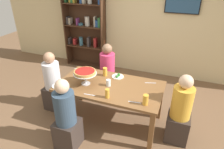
# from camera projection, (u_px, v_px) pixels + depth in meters

# --- Properties ---
(ground_plane) EXTENTS (12.00, 12.00, 0.00)m
(ground_plane) POSITION_uv_depth(u_px,v_px,m) (110.00, 120.00, 3.61)
(ground_plane) COLOR brown
(rear_partition) EXTENTS (8.00, 0.12, 2.80)m
(rear_partition) POSITION_uv_depth(u_px,v_px,m) (143.00, 17.00, 4.78)
(rear_partition) COLOR beige
(rear_partition) RESTS_ON ground_plane
(dining_table) EXTENTS (1.71, 0.92, 0.74)m
(dining_table) POSITION_uv_depth(u_px,v_px,m) (110.00, 90.00, 3.31)
(dining_table) COLOR brown
(dining_table) RESTS_ON ground_plane
(bookshelf) EXTENTS (1.11, 0.30, 2.21)m
(bookshelf) POSITION_uv_depth(u_px,v_px,m) (85.00, 25.00, 5.22)
(bookshelf) COLOR #422819
(bookshelf) RESTS_ON ground_plane
(television) EXTENTS (0.73, 0.05, 0.43)m
(television) POSITION_uv_depth(u_px,v_px,m) (183.00, 3.00, 4.26)
(television) COLOR black
(diner_far_left) EXTENTS (0.34, 0.34, 1.15)m
(diner_far_left) POSITION_uv_depth(u_px,v_px,m) (107.00, 74.00, 4.14)
(diner_far_left) COLOR #382D28
(diner_far_left) RESTS_ON ground_plane
(diner_head_east) EXTENTS (0.34, 0.34, 1.15)m
(diner_head_east) POSITION_uv_depth(u_px,v_px,m) (180.00, 114.00, 3.01)
(diner_head_east) COLOR #382D28
(diner_head_east) RESTS_ON ground_plane
(diner_near_left) EXTENTS (0.34, 0.34, 1.15)m
(diner_near_left) POSITION_uv_depth(u_px,v_px,m) (66.00, 119.00, 2.90)
(diner_near_left) COLOR #382D28
(diner_near_left) RESTS_ON ground_plane
(diner_head_west) EXTENTS (0.34, 0.34, 1.15)m
(diner_head_west) POSITION_uv_depth(u_px,v_px,m) (53.00, 85.00, 3.75)
(diner_head_west) COLOR #382D28
(diner_head_west) RESTS_ON ground_plane
(deep_dish_pizza_stand) EXTENTS (0.38, 0.38, 0.24)m
(deep_dish_pizza_stand) POSITION_uv_depth(u_px,v_px,m) (85.00, 73.00, 3.22)
(deep_dish_pizza_stand) COLOR silver
(deep_dish_pizza_stand) RESTS_ON dining_table
(salad_plate_near_diner) EXTENTS (0.21, 0.21, 0.07)m
(salad_plate_near_diner) POSITION_uv_depth(u_px,v_px,m) (118.00, 76.00, 3.51)
(salad_plate_near_diner) COLOR white
(salad_plate_near_diner) RESTS_ON dining_table
(salad_plate_far_diner) EXTENTS (0.21, 0.21, 0.07)m
(salad_plate_far_diner) POSITION_uv_depth(u_px,v_px,m) (58.00, 85.00, 3.23)
(salad_plate_far_diner) COLOR white
(salad_plate_far_diner) RESTS_ON dining_table
(beer_glass_amber_tall) EXTENTS (0.08, 0.08, 0.16)m
(beer_glass_amber_tall) POSITION_uv_depth(u_px,v_px,m) (146.00, 100.00, 2.77)
(beer_glass_amber_tall) COLOR gold
(beer_glass_amber_tall) RESTS_ON dining_table
(beer_glass_amber_short) EXTENTS (0.08, 0.08, 0.15)m
(beer_glass_amber_short) POSITION_uv_depth(u_px,v_px,m) (105.00, 72.00, 3.53)
(beer_glass_amber_short) COLOR gold
(beer_glass_amber_short) RESTS_ON dining_table
(beer_glass_amber_spare) EXTENTS (0.06, 0.06, 0.15)m
(beer_glass_amber_spare) POSITION_uv_depth(u_px,v_px,m) (107.00, 93.00, 2.92)
(beer_glass_amber_spare) COLOR gold
(beer_glass_amber_spare) RESTS_ON dining_table
(water_glass_clear_near) EXTENTS (0.07, 0.07, 0.11)m
(water_glass_clear_near) POSITION_uv_depth(u_px,v_px,m) (108.00, 83.00, 3.23)
(water_glass_clear_near) COLOR white
(water_glass_clear_near) RESTS_ON dining_table
(cutlery_fork_near) EXTENTS (0.18, 0.03, 0.00)m
(cutlery_fork_near) POSITION_uv_depth(u_px,v_px,m) (89.00, 95.00, 3.02)
(cutlery_fork_near) COLOR silver
(cutlery_fork_near) RESTS_ON dining_table
(cutlery_knife_near) EXTENTS (0.18, 0.04, 0.00)m
(cutlery_knife_near) POSITION_uv_depth(u_px,v_px,m) (135.00, 102.00, 2.85)
(cutlery_knife_near) COLOR silver
(cutlery_knife_near) RESTS_ON dining_table
(cutlery_fork_far) EXTENTS (0.18, 0.07, 0.00)m
(cutlery_fork_far) POSITION_uv_depth(u_px,v_px,m) (79.00, 69.00, 3.81)
(cutlery_fork_far) COLOR silver
(cutlery_fork_far) RESTS_ON dining_table
(cutlery_knife_far) EXTENTS (0.18, 0.06, 0.00)m
(cutlery_knife_far) POSITION_uv_depth(u_px,v_px,m) (86.00, 72.00, 3.70)
(cutlery_knife_far) COLOR silver
(cutlery_knife_far) RESTS_ON dining_table
(cutlery_spare_fork) EXTENTS (0.18, 0.06, 0.00)m
(cutlery_spare_fork) POSITION_uv_depth(u_px,v_px,m) (150.00, 83.00, 3.33)
(cutlery_spare_fork) COLOR silver
(cutlery_spare_fork) RESTS_ON dining_table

